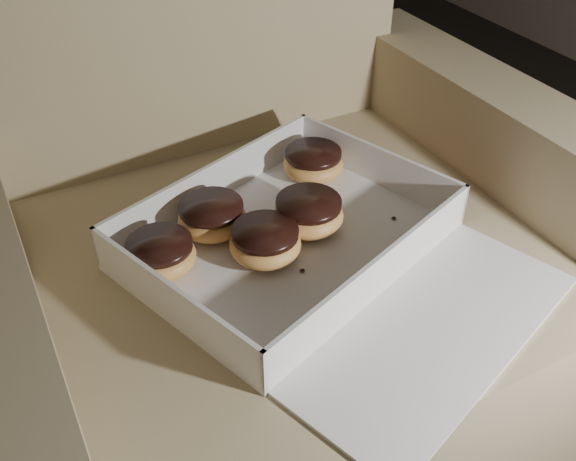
# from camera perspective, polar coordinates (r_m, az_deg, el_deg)

# --- Properties ---
(armchair) EXTENTS (0.90, 0.76, 0.94)m
(armchair) POSITION_cam_1_polar(r_m,az_deg,el_deg) (1.04, -1.96, -4.19)
(armchair) COLOR #927B5D
(armchair) RESTS_ON floor
(bakery_box) EXTENTS (0.55, 0.59, 0.07)m
(bakery_box) POSITION_cam_1_polar(r_m,az_deg,el_deg) (0.87, 2.29, -1.83)
(bakery_box) COLOR silver
(bakery_box) RESTS_ON armchair
(donut_a) EXTENTS (0.10, 0.10, 0.05)m
(donut_a) POSITION_cam_1_polar(r_m,az_deg,el_deg) (0.90, -6.78, 1.19)
(donut_a) COLOR #E79D51
(donut_a) RESTS_ON bakery_box
(donut_b) EXTENTS (0.09, 0.09, 0.05)m
(donut_b) POSITION_cam_1_polar(r_m,az_deg,el_deg) (1.01, 2.25, 6.04)
(donut_b) COLOR #E79D51
(donut_b) RESTS_ON bakery_box
(donut_c) EXTENTS (0.10, 0.10, 0.05)m
(donut_c) POSITION_cam_1_polar(r_m,az_deg,el_deg) (0.85, -2.03, -1.07)
(donut_c) COLOR #E79D51
(donut_c) RESTS_ON bakery_box
(donut_d) EXTENTS (0.10, 0.10, 0.05)m
(donut_d) POSITION_cam_1_polar(r_m,az_deg,el_deg) (0.90, 1.83, 1.52)
(donut_d) COLOR #E79D51
(donut_d) RESTS_ON bakery_box
(donut_e) EXTENTS (0.09, 0.09, 0.05)m
(donut_e) POSITION_cam_1_polar(r_m,az_deg,el_deg) (0.85, -11.27, -2.12)
(donut_e) COLOR #E79D51
(donut_e) RESTS_ON bakery_box
(crumb_a) EXTENTS (0.01, 0.01, 0.00)m
(crumb_a) POSITION_cam_1_polar(r_m,az_deg,el_deg) (0.95, 9.39, 1.09)
(crumb_a) COLOR black
(crumb_a) RESTS_ON bakery_box
(crumb_b) EXTENTS (0.01, 0.01, 0.00)m
(crumb_b) POSITION_cam_1_polar(r_m,az_deg,el_deg) (0.74, -3.07, -11.40)
(crumb_b) COLOR black
(crumb_b) RESTS_ON bakery_box
(crumb_c) EXTENTS (0.01, 0.01, 0.00)m
(crumb_c) POSITION_cam_1_polar(r_m,az_deg,el_deg) (0.85, 1.27, -3.58)
(crumb_c) COLOR black
(crumb_c) RESTS_ON bakery_box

